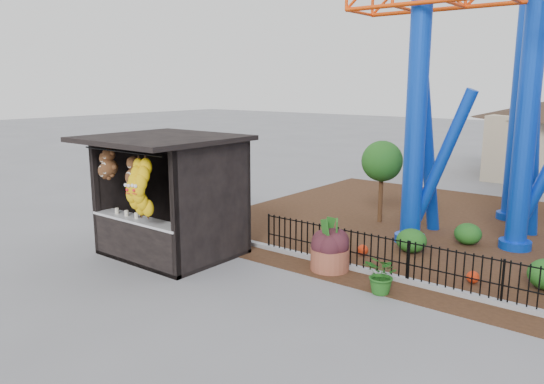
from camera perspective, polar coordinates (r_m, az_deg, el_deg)
The scene contains 9 objects.
ground at distance 11.56m, azimuth -5.11°, elevation -10.89°, with size 120.00×120.00×0.00m, color slate.
mulch_bed at distance 16.66m, azimuth 25.30°, elevation -4.87°, with size 18.00×12.00×0.02m, color #331E11.
curb at distance 12.05m, azimuth 19.66°, elevation -10.29°, with size 18.00×0.18×0.12m, color gray.
prize_booth at distance 13.80m, azimuth -11.64°, elevation -0.72°, with size 3.50×3.40×3.12m.
picket_fence at distance 11.67m, azimuth 24.03°, elevation -9.03°, with size 12.20×0.06×1.00m, color black, non-canonical shape.
terracotta_planter at distance 12.89m, azimuth 6.23°, elevation -7.18°, with size 0.93×0.93×0.55m, color brown.
planter_foliage at distance 12.72m, azimuth 6.29°, elevation -4.65°, with size 0.70×0.70×0.64m, color #33141A.
potted_plant at distance 11.61m, azimuth 11.84°, elevation -8.71°, with size 0.77×0.67×0.86m, color #1F5519.
landscaping at distance 13.99m, azimuth 24.73°, elevation -6.55°, with size 7.72×3.67×0.68m.
Camera 1 is at (7.40, -7.71, 4.41)m, focal length 35.00 mm.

